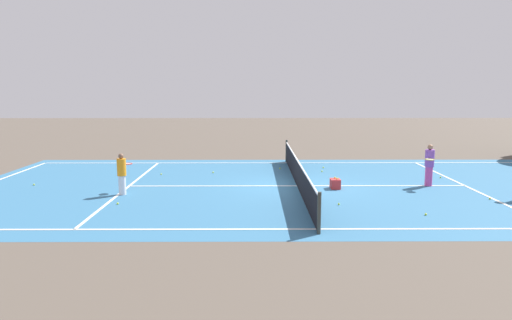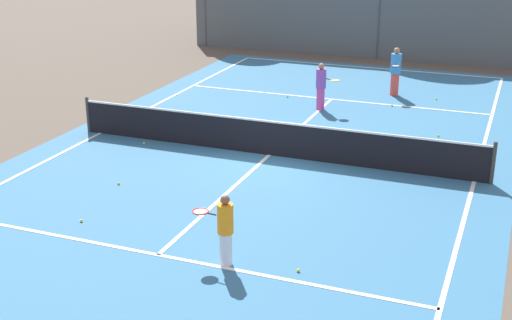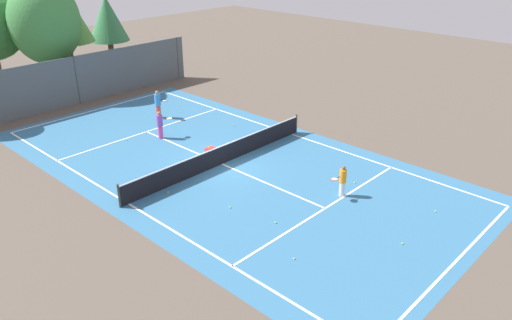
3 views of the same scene
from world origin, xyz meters
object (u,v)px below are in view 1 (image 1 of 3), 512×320
at_px(tennis_ball_3, 322,171).
at_px(player_2, 122,173).
at_px(tennis_ball_9, 121,169).
at_px(tennis_ball_12, 161,174).
at_px(ball_crate, 335,184).
at_px(tennis_ball_5, 118,203).
at_px(tennis_ball_4, 323,167).
at_px(tennis_ball_0, 441,177).
at_px(tennis_ball_8, 490,198).
at_px(tennis_ball_6, 426,214).
at_px(tennis_ball_1, 213,172).
at_px(tennis_ball_11, 339,204).
at_px(tennis_ball_7, 34,185).
at_px(tennis_ball_13, 280,168).
at_px(player_1, 429,165).

bearing_deg(tennis_ball_3, player_2, -60.18).
xyz_separation_m(tennis_ball_9, tennis_ball_12, (1.36, 2.08, 0.00)).
relative_size(ball_crate, tennis_ball_12, 7.05).
bearing_deg(tennis_ball_3, tennis_ball_5, -51.98).
xyz_separation_m(tennis_ball_4, tennis_ball_5, (6.77, -7.61, 0.00)).
distance_m(tennis_ball_0, tennis_ball_8, 3.76).
relative_size(tennis_ball_0, tennis_ball_5, 1.00).
bearing_deg(tennis_ball_6, player_2, -106.00).
bearing_deg(tennis_ball_1, tennis_ball_11, 38.42).
relative_size(tennis_ball_1, tennis_ball_8, 1.00).
relative_size(tennis_ball_7, tennis_ball_13, 1.00).
distance_m(tennis_ball_1, tennis_ball_5, 6.13).
distance_m(tennis_ball_8, tennis_ball_12, 12.73).
bearing_deg(tennis_ball_4, tennis_ball_12, -77.27).
height_order(player_1, tennis_ball_11, player_1).
height_order(tennis_ball_3, tennis_ball_8, same).
xyz_separation_m(player_2, tennis_ball_13, (-5.12, 5.80, -0.72)).
xyz_separation_m(tennis_ball_8, tennis_ball_9, (-5.89, -13.98, 0.00)).
relative_size(player_2, tennis_ball_12, 22.04).
relative_size(tennis_ball_9, tennis_ball_12, 1.00).
bearing_deg(tennis_ball_9, tennis_ball_5, 14.58).
relative_size(player_1, tennis_ball_7, 24.10).
bearing_deg(tennis_ball_1, tennis_ball_0, 82.94).
bearing_deg(tennis_ball_11, tennis_ball_0, 131.67).
bearing_deg(tennis_ball_9, tennis_ball_13, 90.28).
relative_size(player_1, tennis_ball_0, 24.10).
relative_size(tennis_ball_6, tennis_ball_7, 1.00).
bearing_deg(tennis_ball_1, tennis_ball_5, -25.04).
height_order(player_1, tennis_ball_4, player_1).
bearing_deg(tennis_ball_0, tennis_ball_1, -97.06).
relative_size(tennis_ball_11, tennis_ball_13, 1.00).
distance_m(tennis_ball_5, tennis_ball_7, 5.02).
bearing_deg(tennis_ball_7, tennis_ball_3, 103.82).
xyz_separation_m(tennis_ball_9, tennis_ball_11, (6.61, 8.78, 0.00)).
bearing_deg(ball_crate, player_2, -82.96).
bearing_deg(player_2, tennis_ball_0, 103.45).
relative_size(tennis_ball_8, tennis_ball_9, 1.00).
relative_size(tennis_ball_4, tennis_ball_13, 1.00).
xyz_separation_m(player_1, tennis_ball_1, (-2.74, -8.43, -0.79)).
relative_size(tennis_ball_7, tennis_ball_8, 1.00).
bearing_deg(player_2, tennis_ball_8, 86.34).
relative_size(tennis_ball_3, tennis_ball_8, 1.00).
distance_m(tennis_ball_5, tennis_ball_13, 8.59).
bearing_deg(tennis_ball_1, tennis_ball_9, -102.54).
distance_m(tennis_ball_0, tennis_ball_6, 6.32).
distance_m(player_2, tennis_ball_6, 10.05).
bearing_deg(tennis_ball_5, player_2, -171.07).
distance_m(tennis_ball_8, tennis_ball_11, 5.26).
bearing_deg(tennis_ball_4, ball_crate, -2.81).
xyz_separation_m(ball_crate, tennis_ball_3, (-3.43, 0.01, -0.15)).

